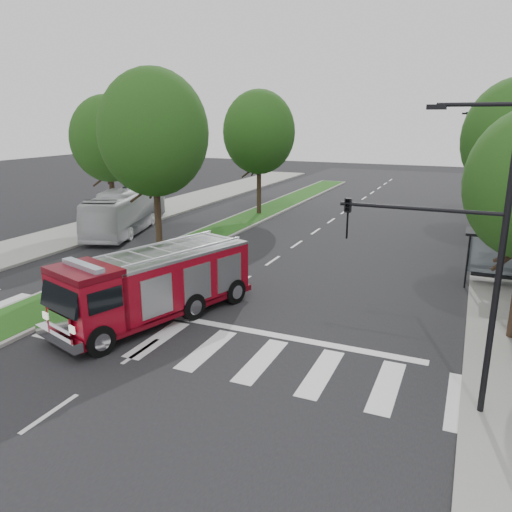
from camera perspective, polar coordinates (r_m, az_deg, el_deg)
The scene contains 12 objects.
ground at distance 20.60m, azimuth -6.42°, elevation -6.23°, with size 140.00×140.00×0.00m, color black.
sidewalk_left at distance 36.67m, azimuth -18.40°, elevation 2.91°, with size 5.00×80.00×0.15m, color gray.
median at distance 38.64m, azimuth -0.84°, elevation 4.33°, with size 3.00×50.00×0.15m.
bus_shelter at distance 25.30m, azimuth 26.37°, elevation 1.20°, with size 3.20×1.60×2.61m.
tree_right_far at distance 40.57m, azimuth 26.71°, elevation 11.45°, with size 5.00×5.00×8.73m.
tree_median_near at distance 27.45m, azimuth -11.63°, elevation 13.59°, with size 5.80×5.80×10.16m.
tree_median_far at distance 39.75m, azimuth 0.35°, elevation 13.95°, with size 5.60×5.60×9.72m.
tree_left_mid at distance 37.10m, azimuth -16.54°, elevation 12.71°, with size 5.20×5.20×9.16m.
streetlight_right_near at distance 13.32m, azimuth 22.58°, elevation 1.57°, with size 4.08×0.22×8.00m.
streetlight_right_far at distance 36.63m, azimuth 24.88°, elevation 9.25°, with size 2.11×0.20×8.00m.
fire_engine at distance 19.62m, azimuth -11.35°, elevation -3.23°, with size 4.90×8.75×2.91m.
city_bus at distance 35.52m, azimuth -14.57°, elevation 5.09°, with size 2.45×10.47×2.92m, color silver.
Camera 1 is at (9.72, -16.49, 7.62)m, focal length 35.00 mm.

